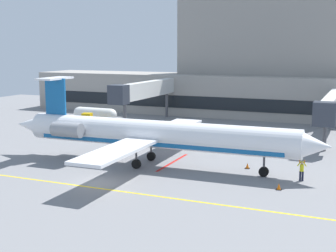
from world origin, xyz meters
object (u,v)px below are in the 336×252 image
regional_jet (152,134)px  baggage_tug (167,129)px  marshaller (302,170)px  pushback_tractor (91,121)px  fuel_tank (95,114)px

regional_jet → baggage_tug: (-5.19, 15.76, -2.28)m
baggage_tug → marshaller: marshaller is taller
pushback_tractor → marshaller: pushback_tractor is taller
baggage_tug → marshaller: bearing=-38.6°
regional_jet → pushback_tractor: (-18.20, 17.35, -2.22)m
baggage_tug → regional_jet: bearing=-71.8°
baggage_tug → fuel_tank: fuel_tank is taller
regional_jet → pushback_tractor: 25.24m
fuel_tank → marshaller: fuel_tank is taller
regional_jet → baggage_tug: 16.75m
fuel_tank → marshaller: 41.05m
fuel_tank → marshaller: bearing=-32.1°
regional_jet → pushback_tractor: bearing=136.4°
regional_jet → fuel_tank: 29.94m
pushback_tractor → marshaller: 36.93m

